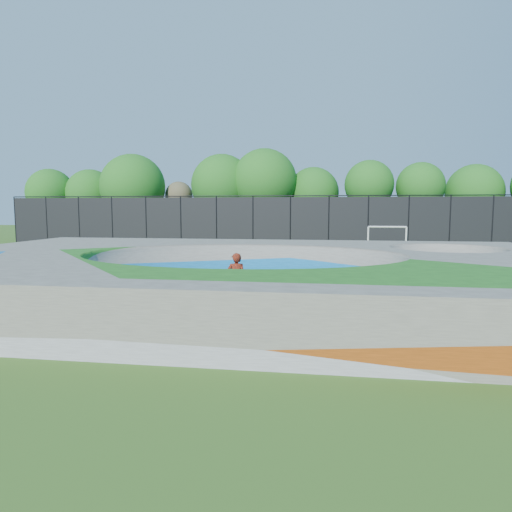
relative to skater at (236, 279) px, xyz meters
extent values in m
plane|color=#315718|center=(-0.05, 1.30, -0.82)|extent=(120.00, 120.00, 0.00)
cube|color=gray|center=(-0.05, 1.30, -0.07)|extent=(22.00, 14.00, 1.50)
imported|color=red|center=(0.00, 0.00, 0.00)|extent=(0.69, 0.54, 1.65)
cube|color=black|center=(0.00, 0.00, -0.80)|extent=(0.81, 0.40, 0.05)
cylinder|color=silver|center=(5.70, 19.12, 0.04)|extent=(0.12, 0.12, 1.73)
cylinder|color=silver|center=(8.29, 19.12, 0.04)|extent=(0.12, 0.12, 1.73)
cylinder|color=silver|center=(7.00, 19.12, 0.90)|extent=(2.59, 0.12, 0.12)
cylinder|color=black|center=(-24.05, 22.30, 1.18)|extent=(0.09, 0.09, 4.00)
cylinder|color=black|center=(-21.05, 22.30, 1.18)|extent=(0.09, 0.09, 4.00)
cylinder|color=black|center=(-18.05, 22.30, 1.18)|extent=(0.09, 0.09, 4.00)
cylinder|color=black|center=(-15.05, 22.30, 1.18)|extent=(0.09, 0.09, 4.00)
cylinder|color=black|center=(-12.05, 22.30, 1.18)|extent=(0.09, 0.09, 4.00)
cylinder|color=black|center=(-9.05, 22.30, 1.18)|extent=(0.09, 0.09, 4.00)
cylinder|color=black|center=(-6.05, 22.30, 1.18)|extent=(0.09, 0.09, 4.00)
cylinder|color=black|center=(-3.05, 22.30, 1.18)|extent=(0.09, 0.09, 4.00)
cylinder|color=black|center=(-0.05, 22.30, 1.18)|extent=(0.09, 0.09, 4.00)
cylinder|color=black|center=(2.95, 22.30, 1.18)|extent=(0.09, 0.09, 4.00)
cylinder|color=black|center=(5.95, 22.30, 1.18)|extent=(0.09, 0.09, 4.00)
cylinder|color=black|center=(8.95, 22.30, 1.18)|extent=(0.09, 0.09, 4.00)
cylinder|color=black|center=(11.95, 22.30, 1.18)|extent=(0.09, 0.09, 4.00)
cylinder|color=black|center=(14.95, 22.30, 1.18)|extent=(0.09, 0.09, 4.00)
cube|color=black|center=(-0.05, 22.30, 1.18)|extent=(48.00, 0.03, 3.80)
cylinder|color=black|center=(-0.05, 22.30, 3.18)|extent=(48.00, 0.08, 0.08)
cylinder|color=#483724|center=(-23.89, 27.39, 0.61)|extent=(0.44, 0.44, 2.86)
sphere|color=#1D6119|center=(-23.89, 27.39, 3.74)|extent=(4.55, 4.55, 4.55)
cylinder|color=#483724|center=(-20.03, 28.05, 0.50)|extent=(0.44, 0.44, 2.64)
sphere|color=#1D6119|center=(-20.03, 28.05, 3.59)|extent=(4.75, 4.75, 4.75)
cylinder|color=#483724|center=(-15.10, 26.75, 0.57)|extent=(0.44, 0.44, 2.78)
sphere|color=#1D6119|center=(-15.10, 26.75, 4.20)|extent=(6.00, 6.00, 6.00)
cylinder|color=#483724|center=(-11.22, 28.47, 0.76)|extent=(0.44, 0.44, 3.17)
sphere|color=brown|center=(-11.22, 28.47, 3.44)|extent=(2.60, 2.60, 2.60)
cylinder|color=#483724|center=(-6.75, 27.41, 0.69)|extent=(0.44, 0.44, 3.02)
sphere|color=#1D6119|center=(-6.75, 27.41, 4.31)|extent=(5.63, 5.63, 5.63)
cylinder|color=#483724|center=(-2.77, 27.06, 0.81)|extent=(0.44, 0.44, 3.26)
sphere|color=#1D6119|center=(-2.77, 27.06, 4.61)|extent=(5.79, 5.79, 5.79)
cylinder|color=#483724|center=(1.54, 28.38, 0.53)|extent=(0.44, 0.44, 2.70)
sphere|color=#1D6119|center=(1.54, 28.38, 3.62)|extent=(4.63, 4.63, 4.63)
cylinder|color=#483724|center=(6.34, 26.57, 0.91)|extent=(0.44, 0.44, 3.47)
sphere|color=#1D6119|center=(6.34, 26.57, 4.21)|extent=(4.17, 4.17, 4.17)
cylinder|color=#483724|center=(10.67, 27.22, 0.86)|extent=(0.44, 0.44, 3.36)
sphere|color=#1D6119|center=(10.67, 27.22, 4.07)|extent=(4.09, 4.09, 4.09)
cylinder|color=#483724|center=(15.35, 28.19, 0.48)|extent=(0.44, 0.44, 2.60)
sphere|color=#1D6119|center=(15.35, 28.19, 3.58)|extent=(4.80, 4.80, 4.80)
camera|label=1|loc=(2.76, -13.84, 2.21)|focal=32.00mm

